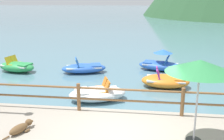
{
  "coord_description": "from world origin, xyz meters",
  "views": [
    {
      "loc": [
        0.47,
        -6.52,
        4.09
      ],
      "look_at": [
        -1.02,
        5.0,
        0.9
      ],
      "focal_mm": 42.37,
      "sensor_mm": 36.0,
      "label": 1
    }
  ],
  "objects_px": {
    "beach_umbrella": "(200,67)",
    "pedal_boat_0": "(84,68)",
    "pedal_boat_1": "(166,81)",
    "pedal_boat_2": "(97,93)",
    "dog_resting": "(21,128)",
    "pedal_boat_5": "(160,64)",
    "pedal_boat_3": "(17,67)"
  },
  "relations": [
    {
      "from": "beach_umbrella",
      "to": "pedal_boat_3",
      "type": "distance_m",
      "value": 11.44
    },
    {
      "from": "pedal_boat_1",
      "to": "pedal_boat_2",
      "type": "distance_m",
      "value": 3.55
    },
    {
      "from": "pedal_boat_1",
      "to": "pedal_boat_3",
      "type": "xyz_separation_m",
      "value": [
        -8.22,
        1.63,
        -0.0
      ]
    },
    {
      "from": "beach_umbrella",
      "to": "dog_resting",
      "type": "bearing_deg",
      "value": -179.43
    },
    {
      "from": "dog_resting",
      "to": "pedal_boat_5",
      "type": "bearing_deg",
      "value": 63.53
    },
    {
      "from": "pedal_boat_0",
      "to": "pedal_boat_5",
      "type": "height_order",
      "value": "pedal_boat_5"
    },
    {
      "from": "beach_umbrella",
      "to": "pedal_boat_5",
      "type": "xyz_separation_m",
      "value": [
        -0.45,
        8.64,
        -2.05
      ]
    },
    {
      "from": "beach_umbrella",
      "to": "dog_resting",
      "type": "distance_m",
      "value": 5.15
    },
    {
      "from": "pedal_boat_1",
      "to": "pedal_boat_2",
      "type": "bearing_deg",
      "value": -144.81
    },
    {
      "from": "dog_resting",
      "to": "pedal_boat_2",
      "type": "height_order",
      "value": "pedal_boat_2"
    },
    {
      "from": "beach_umbrella",
      "to": "pedal_boat_3",
      "type": "relative_size",
      "value": 0.94
    },
    {
      "from": "dog_resting",
      "to": "pedal_boat_3",
      "type": "bearing_deg",
      "value": 117.35
    },
    {
      "from": "pedal_boat_2",
      "to": "pedal_boat_0",
      "type": "bearing_deg",
      "value": 110.34
    },
    {
      "from": "dog_resting",
      "to": "pedal_boat_5",
      "type": "distance_m",
      "value": 9.71
    },
    {
      "from": "dog_resting",
      "to": "pedal_boat_0",
      "type": "relative_size",
      "value": 0.38
    },
    {
      "from": "pedal_boat_5",
      "to": "dog_resting",
      "type": "bearing_deg",
      "value": -116.47
    },
    {
      "from": "pedal_boat_1",
      "to": "pedal_boat_3",
      "type": "relative_size",
      "value": 0.95
    },
    {
      "from": "dog_resting",
      "to": "pedal_boat_5",
      "type": "relative_size",
      "value": 0.38
    },
    {
      "from": "pedal_boat_0",
      "to": "pedal_boat_5",
      "type": "xyz_separation_m",
      "value": [
        4.27,
        1.06,
        0.13
      ]
    },
    {
      "from": "pedal_boat_3",
      "to": "pedal_boat_5",
      "type": "bearing_deg",
      "value": 9.53
    },
    {
      "from": "pedal_boat_1",
      "to": "dog_resting",
      "type": "bearing_deg",
      "value": -127.9
    },
    {
      "from": "beach_umbrella",
      "to": "pedal_boat_2",
      "type": "bearing_deg",
      "value": 132.06
    },
    {
      "from": "pedal_boat_1",
      "to": "pedal_boat_5",
      "type": "xyz_separation_m",
      "value": [
        -0.11,
        2.99,
        0.09
      ]
    },
    {
      "from": "pedal_boat_1",
      "to": "pedal_boat_0",
      "type": "bearing_deg",
      "value": 156.22
    },
    {
      "from": "beach_umbrella",
      "to": "pedal_boat_3",
      "type": "xyz_separation_m",
      "value": [
        -8.57,
        7.28,
        -2.14
      ]
    },
    {
      "from": "dog_resting",
      "to": "pedal_boat_5",
      "type": "xyz_separation_m",
      "value": [
        4.33,
        8.69,
        -0.13
      ]
    },
    {
      "from": "beach_umbrella",
      "to": "pedal_boat_0",
      "type": "relative_size",
      "value": 0.83
    },
    {
      "from": "dog_resting",
      "to": "pedal_boat_2",
      "type": "relative_size",
      "value": 0.38
    },
    {
      "from": "pedal_boat_0",
      "to": "pedal_boat_3",
      "type": "height_order",
      "value": "pedal_boat_3"
    },
    {
      "from": "dog_resting",
      "to": "pedal_boat_2",
      "type": "distance_m",
      "value": 3.96
    },
    {
      "from": "dog_resting",
      "to": "pedal_boat_1",
      "type": "xyz_separation_m",
      "value": [
        4.43,
        5.7,
        -0.22
      ]
    },
    {
      "from": "dog_resting",
      "to": "pedal_boat_3",
      "type": "relative_size",
      "value": 0.43
    }
  ]
}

